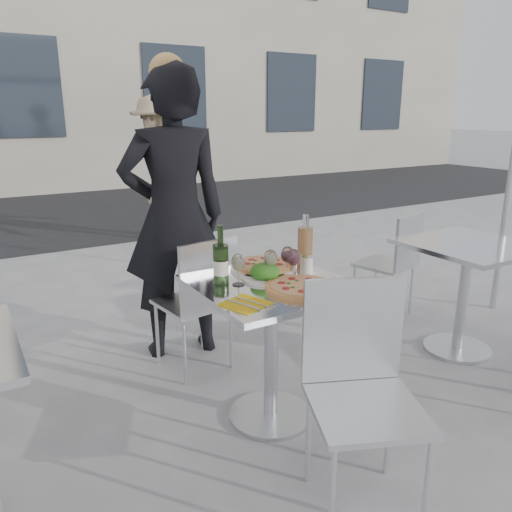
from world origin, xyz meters
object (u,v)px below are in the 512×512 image
main_table (271,323)px  wineglass_red_a (293,259)px  carafe (305,247)px  pizza_near (301,287)px  woman_diner (174,217)px  sugar_shaker (307,264)px  napkin_right (339,285)px  salad_plate (265,273)px  wineglass_red_b (287,256)px  wineglass_white_b (270,259)px  chair_far (200,294)px  wineglass_white_a (238,263)px  napkin_left (245,304)px  side_chair_rfar (395,257)px  chair_near (360,377)px  pedestrian_b (160,169)px  wine_bottle (221,262)px  side_table_right (466,275)px  pizza_far (263,266)px

main_table → wineglass_red_a: size_ratio=4.76×
carafe → pizza_near: bearing=-129.1°
woman_diner → sugar_shaker: (0.34, -0.95, -0.11)m
woman_diner → napkin_right: woman_diner is taller
salad_plate → wineglass_red_b: 0.15m
wineglass_white_b → wineglass_red_b: bearing=3.9°
woman_diner → pizza_near: (0.18, -1.12, -0.16)m
wineglass_white_b → wineglass_red_a: bearing=-26.9°
main_table → woman_diner: bearing=96.2°
carafe → wineglass_red_b: (-0.16, -0.07, -0.01)m
wineglass_red_b → pizza_near: bearing=-105.1°
chair_far → wineglass_white_a: wineglass_white_a is taller
chair_far → wineglass_red_b: bearing=103.1°
woman_diner → napkin_left: woman_diner is taller
sugar_shaker → napkin_right: 0.23m
woman_diner → chair_far: bearing=101.2°
side_chair_rfar → wineglass_red_a: 1.60m
pizza_near → wineglass_red_a: size_ratio=2.14×
chair_near → pedestrian_b: 4.67m
chair_far → wine_bottle: 0.65m
main_table → chair_near: bearing=-89.0°
wineglass_white_b → side_chair_rfar: bearing=21.7°
pizza_near → wineglass_red_b: wineglass_red_b is taller
wineglass_red_a → wineglass_red_b: bearing=85.9°
pedestrian_b → wine_bottle: pedestrian_b is taller
side_chair_rfar → wineglass_red_a: wineglass_red_a is taller
chair_far → wineglass_white_a: (-0.05, -0.57, 0.35)m
carafe → wineglass_red_b: 0.18m
wine_bottle → wineglass_white_b: bearing=-13.8°
wineglass_white_b → napkin_left: 0.36m
side_table_right → pizza_far: size_ratio=2.11×
wineglass_red_a → salad_plate: bearing=151.2°
wineglass_white_a → wineglass_red_b: (0.28, -0.01, 0.00)m
wineglass_white_b → wineglass_red_a: (0.10, -0.05, 0.00)m
pizza_near → wineglass_white_a: 0.32m
woman_diner → pizza_near: woman_diner is taller
side_table_right → side_chair_rfar: side_chair_rfar is taller
chair_near → pizza_far: size_ratio=2.58×
pizza_far → wineglass_white_b: wineglass_white_b is taller
chair_far → napkin_right: 0.93m
chair_near → napkin_right: size_ratio=4.17×
pizza_near → napkin_right: size_ratio=1.53×
wineglass_white_a → wineglass_white_b: (0.17, -0.02, 0.00)m
wine_bottle → chair_far: bearing=76.8°
chair_far → pizza_far: size_ratio=2.41×
side_table_right → wineglass_red_b: (-1.38, 0.05, 0.32)m
wine_bottle → napkin_left: bearing=-95.4°
salad_plate → wineglass_white_a: 0.17m
main_table → woman_diner: size_ratio=0.41×
side_chair_rfar → chair_far: bearing=-14.3°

